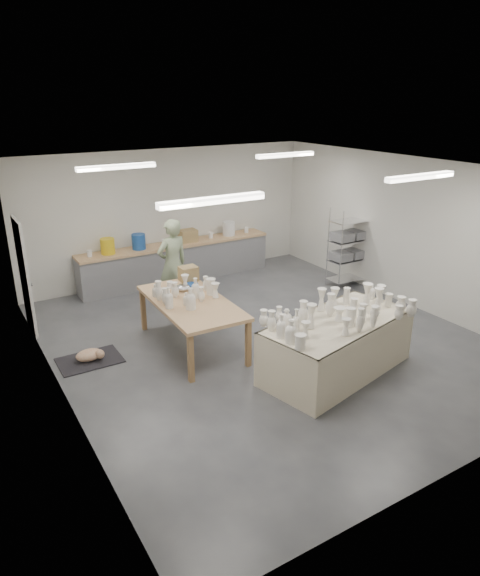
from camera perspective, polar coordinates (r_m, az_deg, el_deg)
room at (r=8.54m, az=2.04°, el=6.74°), size 8.00×8.02×3.00m
back_counter at (r=12.06m, az=-7.05°, el=3.05°), size 4.60×0.60×1.24m
wire_shelf at (r=11.83m, az=11.99°, el=4.58°), size 0.88×0.48×1.80m
drying_table at (r=8.17m, az=10.69°, el=-6.17°), size 2.70×1.72×1.26m
work_table at (r=8.80m, az=-5.65°, el=-1.12°), size 1.22×2.32×1.21m
rug at (r=8.89m, az=-16.35°, el=-7.71°), size 1.00×0.70×0.02m
cat at (r=8.84m, az=-16.27°, el=-7.12°), size 0.52×0.45×0.19m
potter at (r=10.38m, az=-7.50°, el=2.65°), size 0.73×0.54×1.85m
red_stool at (r=10.83m, az=-7.93°, el=-0.19°), size 0.41×0.41×0.32m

